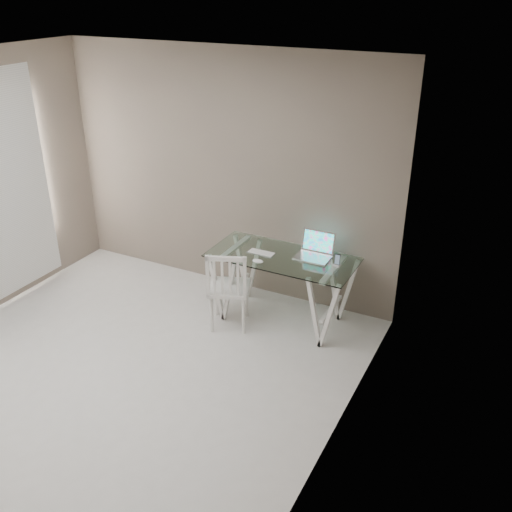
# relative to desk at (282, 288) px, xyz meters

# --- Properties ---
(room) EXTENTS (4.50, 4.52, 2.71)m
(room) POSITION_rel_desk_xyz_m (-0.98, -1.74, 1.33)
(room) COLOR beige
(room) RESTS_ON ground
(desk) EXTENTS (1.50, 0.70, 0.75)m
(desk) POSITION_rel_desk_xyz_m (0.00, 0.00, 0.00)
(desk) COLOR silver
(desk) RESTS_ON ground
(chair) EXTENTS (0.53, 0.53, 0.89)m
(chair) POSITION_rel_desk_xyz_m (-0.42, -0.40, 0.11)
(chair) COLOR silver
(chair) RESTS_ON ground
(laptop) EXTENTS (0.35, 0.30, 0.24)m
(laptop) POSITION_rel_desk_xyz_m (0.29, 0.16, 0.42)
(laptop) COLOR silver
(laptop) RESTS_ON desk
(keyboard) EXTENTS (0.29, 0.12, 0.01)m
(keyboard) POSITION_rel_desk_xyz_m (-0.23, -0.03, 0.37)
(keyboard) COLOR silver
(keyboard) RESTS_ON desk
(mouse) EXTENTS (0.12, 0.07, 0.04)m
(mouse) POSITION_rel_desk_xyz_m (-0.16, -0.24, 0.38)
(mouse) COLOR white
(mouse) RESTS_ON desk
(phone_dock) EXTENTS (0.07, 0.07, 0.12)m
(phone_dock) POSITION_rel_desk_xyz_m (0.56, 0.05, 0.40)
(phone_dock) COLOR white
(phone_dock) RESTS_ON desk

